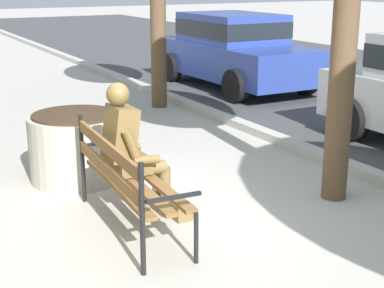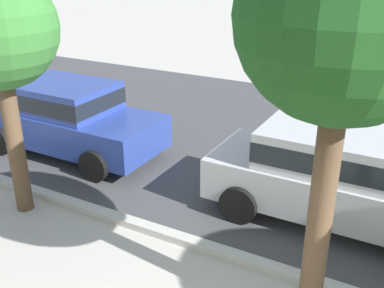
% 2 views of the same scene
% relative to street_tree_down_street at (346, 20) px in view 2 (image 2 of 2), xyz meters
% --- Properties ---
extents(street_surface, '(60.00, 9.00, 0.01)m').
position_rel_street_tree_down_street_xyz_m(street_surface, '(-0.27, 5.38, -3.56)').
color(street_surface, '#424244').
rests_on(street_surface, ground).
extents(curb_stone, '(60.00, 0.20, 0.12)m').
position_rel_street_tree_down_street_xyz_m(curb_stone, '(-0.27, 0.78, -3.51)').
color(curb_stone, '#B2AFA8').
rests_on(curb_stone, ground).
extents(street_tree_down_street, '(2.03, 2.03, 4.63)m').
position_rel_street_tree_down_street_xyz_m(street_tree_down_street, '(0.00, 0.00, 0.00)').
color(street_tree_down_street, brown).
rests_on(street_tree_down_street, ground).
extents(parked_car_blue, '(4.10, 1.92, 1.56)m').
position_rel_street_tree_down_street_xyz_m(parked_car_blue, '(-6.03, 2.60, -2.73)').
color(parked_car_blue, navy).
rests_on(parked_car_blue, ground).
extents(parked_car_silver, '(4.10, 1.92, 1.56)m').
position_rel_street_tree_down_street_xyz_m(parked_car_silver, '(-0.35, 2.60, -2.73)').
color(parked_car_silver, '#B7B7BC').
rests_on(parked_car_silver, ground).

